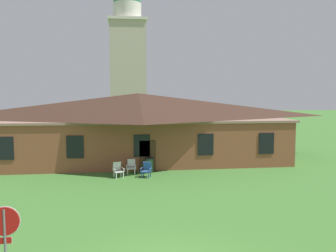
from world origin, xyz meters
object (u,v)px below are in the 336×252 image
trash_bin (149,165)px  stop_sign (5,232)px  lawn_chair_by_porch (118,169)px  lawn_chair_left_end (146,169)px  lawn_chair_near_door (131,166)px

trash_bin → stop_sign: bearing=-109.3°
lawn_chair_by_porch → trash_bin: 2.41m
lawn_chair_left_end → trash_bin: (0.29, 1.41, -0.00)m
stop_sign → lawn_chair_left_end: 13.17m
lawn_chair_near_door → lawn_chair_left_end: same height
lawn_chair_near_door → stop_sign: bearing=-105.0°
stop_sign → trash_bin: bearing=70.7°
lawn_chair_near_door → lawn_chair_left_end: (0.93, -1.08, 0.00)m
trash_bin → lawn_chair_left_end: bearing=-101.7°
stop_sign → trash_bin: 14.59m
lawn_chair_near_door → lawn_chair_left_end: 1.43m
lawn_chair_by_porch → lawn_chair_left_end: 1.80m
trash_bin → lawn_chair_by_porch: bearing=-149.8°
stop_sign → lawn_chair_by_porch: stop_sign is taller
stop_sign → trash_bin: stop_sign is taller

